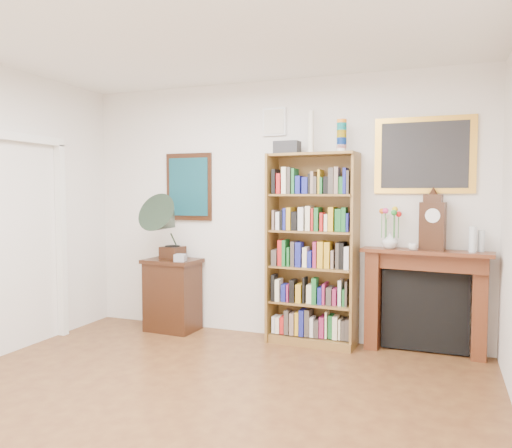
{
  "coord_description": "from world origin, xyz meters",
  "views": [
    {
      "loc": [
        1.73,
        -2.7,
        1.59
      ],
      "look_at": [
        0.12,
        1.6,
        1.29
      ],
      "focal_mm": 35.0,
      "sensor_mm": 36.0,
      "label": 1
    }
  ],
  "objects": [
    {
      "name": "fireplace",
      "position": [
        1.59,
        2.41,
        0.6
      ],
      "size": [
        1.24,
        0.41,
        1.03
      ],
      "rotation": [
        0.0,
        0.0,
        -0.1
      ],
      "color": "#481E10",
      "rests_on": "floor"
    },
    {
      "name": "small_picture",
      "position": [
        0.0,
        2.48,
        2.35
      ],
      "size": [
        0.26,
        0.04,
        0.3
      ],
      "color": "white",
      "rests_on": "back_wall"
    },
    {
      "name": "room",
      "position": [
        0.0,
        0.0,
        1.4
      ],
      "size": [
        4.51,
        5.01,
        2.81
      ],
      "color": "#4F2A18",
      "rests_on": "ground"
    },
    {
      "name": "gilt_painting",
      "position": [
        1.55,
        2.48,
        1.95
      ],
      "size": [
        0.95,
        0.04,
        0.75
      ],
      "color": "gold",
      "rests_on": "back_wall"
    },
    {
      "name": "flower_vase",
      "position": [
        1.25,
        2.36,
        1.11
      ],
      "size": [
        0.18,
        0.18,
        0.16
      ],
      "primitive_type": "imported",
      "rotation": [
        0.0,
        0.0,
        0.16
      ],
      "color": "silver",
      "rests_on": "fireplace"
    },
    {
      "name": "gramophone",
      "position": [
        -1.17,
        2.17,
        1.25
      ],
      "size": [
        0.51,
        0.61,
        0.75
      ],
      "rotation": [
        0.0,
        0.0,
        -0.1
      ],
      "color": "black",
      "rests_on": "side_cabinet"
    },
    {
      "name": "mantel_clock",
      "position": [
        1.64,
        2.36,
        1.29
      ],
      "size": [
        0.25,
        0.17,
        0.54
      ],
      "rotation": [
        0.0,
        0.0,
        -0.18
      ],
      "color": "black",
      "rests_on": "fireplace"
    },
    {
      "name": "cd_stack",
      "position": [
        -0.97,
        2.13,
        0.86
      ],
      "size": [
        0.14,
        0.14,
        0.08
      ],
      "primitive_type": "cube",
      "rotation": [
        0.0,
        0.0,
        0.19
      ],
      "color": "#B1B1BD",
      "rests_on": "side_cabinet"
    },
    {
      "name": "side_cabinet",
      "position": [
        -1.15,
        2.26,
        0.41
      ],
      "size": [
        0.63,
        0.47,
        0.82
      ],
      "primitive_type": "cube",
      "rotation": [
        0.0,
        0.0,
        -0.05
      ],
      "color": "black",
      "rests_on": "floor"
    },
    {
      "name": "door_casing",
      "position": [
        -2.21,
        1.2,
        1.26
      ],
      "size": [
        0.08,
        1.02,
        2.17
      ],
      "color": "white",
      "rests_on": "left_wall"
    },
    {
      "name": "bottle_left",
      "position": [
        2.0,
        2.33,
        1.15
      ],
      "size": [
        0.07,
        0.07,
        0.24
      ],
      "primitive_type": "cylinder",
      "color": "silver",
      "rests_on": "fireplace"
    },
    {
      "name": "teacup",
      "position": [
        1.47,
        2.28,
        1.06
      ],
      "size": [
        0.11,
        0.11,
        0.07
      ],
      "primitive_type": "imported",
      "rotation": [
        0.0,
        0.0,
        -0.37
      ],
      "color": "silver",
      "rests_on": "fireplace"
    },
    {
      "name": "bottle_right",
      "position": [
        2.08,
        2.38,
        1.13
      ],
      "size": [
        0.06,
        0.06,
        0.2
      ],
      "primitive_type": "cylinder",
      "color": "silver",
      "rests_on": "fireplace"
    },
    {
      "name": "teal_poster",
      "position": [
        -1.05,
        2.48,
        1.65
      ],
      "size": [
        0.58,
        0.04,
        0.78
      ],
      "color": "black",
      "rests_on": "back_wall"
    },
    {
      "name": "bookshelf",
      "position": [
        0.47,
        2.32,
        1.11
      ],
      "size": [
        0.94,
        0.39,
        2.29
      ],
      "rotation": [
        0.0,
        0.0,
        -0.07
      ],
      "color": "brown",
      "rests_on": "floor"
    }
  ]
}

